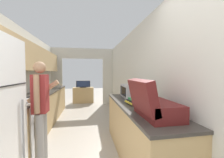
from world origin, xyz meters
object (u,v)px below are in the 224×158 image
object	(u,v)px
range_oven	(21,126)
book_stack	(135,101)
tv_cabinet	(83,95)
suitcase	(152,104)
person	(41,109)
microwave	(131,91)
knife	(29,97)
television	(83,84)

from	to	relation	value
range_oven	book_stack	distance (m)	2.13
book_stack	tv_cabinet	distance (m)	4.65
range_oven	suitcase	distance (m)	2.39
person	suitcase	size ratio (longest dim) A/B	2.58
person	range_oven	bearing A→B (deg)	50.48
book_stack	person	bearing A→B (deg)	174.73
range_oven	microwave	size ratio (longest dim) A/B	2.09
range_oven	person	bearing A→B (deg)	-40.71
tv_cabinet	knife	distance (m)	3.68
person	tv_cabinet	world-z (taller)	person
person	book_stack	size ratio (longest dim) A/B	5.13
television	tv_cabinet	bearing A→B (deg)	90.00
microwave	television	world-z (taller)	microwave
microwave	book_stack	world-z (taller)	microwave
book_stack	suitcase	bearing A→B (deg)	-92.91
book_stack	knife	distance (m)	2.26
range_oven	book_stack	bearing A→B (deg)	-15.35
range_oven	television	xyz separation A→B (m)	(1.00, 3.92, 0.43)
knife	suitcase	bearing A→B (deg)	-9.23
suitcase	microwave	xyz separation A→B (m)	(0.17, 1.31, -0.02)
suitcase	book_stack	distance (m)	0.68
range_oven	person	size ratio (longest dim) A/B	0.65
tv_cabinet	microwave	bearing A→B (deg)	-73.68
microwave	knife	xyz separation A→B (m)	(-2.15, 0.38, -0.13)
suitcase	microwave	bearing A→B (deg)	82.62
microwave	person	bearing A→B (deg)	-163.25
person	microwave	world-z (taller)	person
tv_cabinet	television	distance (m)	0.52
book_stack	television	world-z (taller)	television
suitcase	knife	world-z (taller)	suitcase
television	book_stack	bearing A→B (deg)	-77.42
range_oven	television	size ratio (longest dim) A/B	1.61
range_oven	microwave	world-z (taller)	microwave
range_oven	knife	size ratio (longest dim) A/B	3.41
book_stack	television	distance (m)	4.57
book_stack	tv_cabinet	size ratio (longest dim) A/B	0.33
range_oven	microwave	bearing A→B (deg)	2.46
tv_cabinet	book_stack	bearing A→B (deg)	-77.53
range_oven	television	distance (m)	4.06
tv_cabinet	television	world-z (taller)	television
range_oven	knife	world-z (taller)	range_oven
book_stack	tv_cabinet	bearing A→B (deg)	102.47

